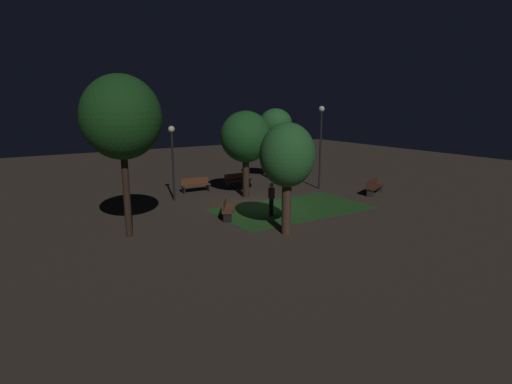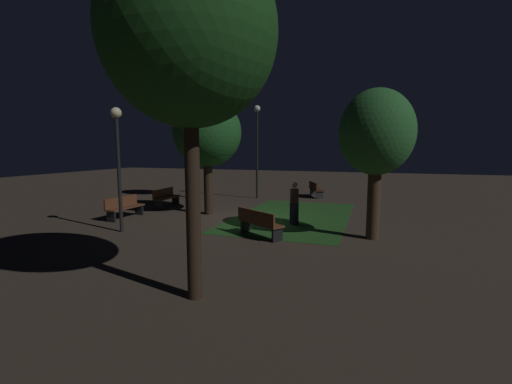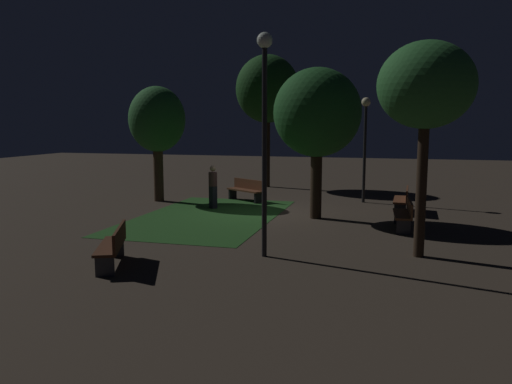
# 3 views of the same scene
# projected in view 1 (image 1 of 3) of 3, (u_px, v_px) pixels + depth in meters

# --- Properties ---
(ground_plane) EXTENTS (60.00, 60.00, 0.00)m
(ground_plane) POSITION_uv_depth(u_px,v_px,m) (260.00, 206.00, 21.75)
(ground_plane) COLOR #3D3328
(grass_lawn) EXTENTS (7.95, 4.51, 0.01)m
(grass_lawn) POSITION_uv_depth(u_px,v_px,m) (292.00, 209.00, 21.15)
(grass_lawn) COLOR #23511E
(grass_lawn) RESTS_ON ground
(bench_by_lamp) EXTENTS (1.82, 0.55, 0.88)m
(bench_by_lamp) POSITION_uv_depth(u_px,v_px,m) (237.00, 180.00, 26.57)
(bench_by_lamp) COLOR brown
(bench_by_lamp) RESTS_ON ground
(bench_path_side) EXTENTS (1.82, 0.55, 0.88)m
(bench_path_side) POSITION_uv_depth(u_px,v_px,m) (195.00, 184.00, 25.02)
(bench_path_side) COLOR brown
(bench_path_side) RESTS_ON ground
(bench_corner) EXTENTS (1.37, 1.78, 0.88)m
(bench_corner) POSITION_uv_depth(u_px,v_px,m) (227.00, 208.00, 19.37)
(bench_corner) COLOR brown
(bench_corner) RESTS_ON ground
(bench_lawn_edge) EXTENTS (1.85, 1.14, 0.88)m
(bench_lawn_edge) POSITION_uv_depth(u_px,v_px,m) (374.00, 187.00, 24.33)
(bench_lawn_edge) COLOR #422314
(bench_lawn_edge) RESTS_ON ground
(tree_right_canopy) EXTENTS (2.21, 2.21, 5.03)m
(tree_right_canopy) POSITION_uv_depth(u_px,v_px,m) (276.00, 124.00, 27.69)
(tree_right_canopy) COLOR #2D2116
(tree_right_canopy) RESTS_ON ground
(tree_tall_center) EXTENTS (3.11, 3.11, 6.48)m
(tree_tall_center) POSITION_uv_depth(u_px,v_px,m) (121.00, 118.00, 15.74)
(tree_tall_center) COLOR #2D2116
(tree_tall_center) RESTS_ON ground
(tree_left_canopy) EXTENTS (2.87, 2.87, 4.96)m
(tree_left_canopy) POSITION_uv_depth(u_px,v_px,m) (246.00, 137.00, 23.03)
(tree_left_canopy) COLOR #2D2116
(tree_left_canopy) RESTS_ON ground
(tree_lawn_side) EXTENTS (2.26, 2.26, 4.64)m
(tree_lawn_side) POSITION_uv_depth(u_px,v_px,m) (287.00, 156.00, 16.41)
(tree_lawn_side) COLOR #423021
(tree_lawn_side) RESTS_ON ground
(lamp_post_near_wall) EXTENTS (0.36, 0.36, 4.17)m
(lamp_post_near_wall) POSITION_uv_depth(u_px,v_px,m) (172.00, 150.00, 22.26)
(lamp_post_near_wall) COLOR black
(lamp_post_near_wall) RESTS_ON ground
(lamp_post_plaza_east) EXTENTS (0.36, 0.36, 5.20)m
(lamp_post_plaza_east) POSITION_uv_depth(u_px,v_px,m) (321.00, 134.00, 25.35)
(lamp_post_plaza_east) COLOR black
(lamp_post_plaza_east) RESTS_ON ground
(pedestrian) EXTENTS (0.33, 0.34, 1.61)m
(pedestrian) POSITION_uv_depth(u_px,v_px,m) (271.00, 198.00, 19.81)
(pedestrian) COLOR black
(pedestrian) RESTS_ON ground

